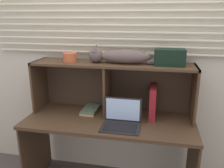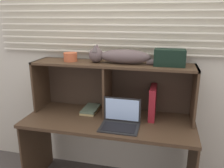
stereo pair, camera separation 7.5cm
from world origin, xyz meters
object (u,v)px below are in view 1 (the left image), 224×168
(cat, at_px, (120,56))
(storage_box, at_px, (170,57))
(small_basket, at_px, (70,57))
(binder_upright, at_px, (153,102))
(laptop, at_px, (121,120))
(book_stack, at_px, (90,110))

(cat, distance_m, storage_box, 0.44)
(cat, xyz_separation_m, small_basket, (-0.48, 0.00, -0.03))
(storage_box, bearing_deg, binder_upright, 180.00)
(cat, distance_m, laptop, 0.58)
(laptop, xyz_separation_m, small_basket, (-0.54, 0.24, 0.49))
(cat, relative_size, small_basket, 6.04)
(book_stack, relative_size, small_basket, 2.00)
(laptop, xyz_separation_m, binder_upright, (0.26, 0.24, 0.10))
(cat, distance_m, small_basket, 0.48)
(book_stack, bearing_deg, laptop, -35.14)
(storage_box, bearing_deg, cat, 180.00)
(laptop, bearing_deg, cat, 103.60)
(book_stack, height_order, storage_box, storage_box)
(laptop, distance_m, book_stack, 0.44)
(cat, xyz_separation_m, book_stack, (-0.30, 0.01, -0.55))
(laptop, relative_size, book_stack, 1.30)
(laptop, height_order, small_basket, small_basket)
(laptop, bearing_deg, binder_upright, 43.58)
(cat, height_order, book_stack, cat)
(small_basket, xyz_separation_m, storage_box, (0.92, 0.00, 0.03))
(small_basket, bearing_deg, binder_upright, 0.00)
(laptop, height_order, book_stack, laptop)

